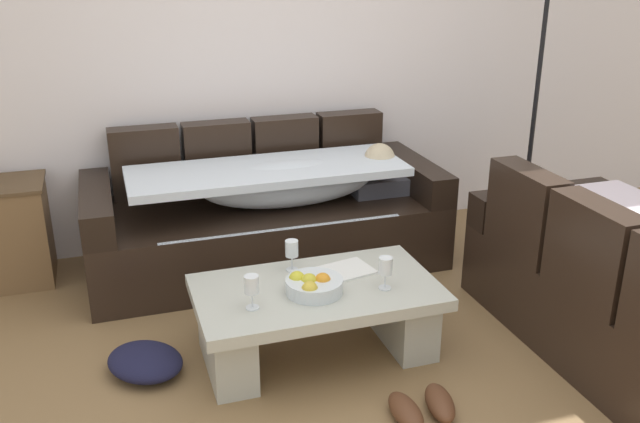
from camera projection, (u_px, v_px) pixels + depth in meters
name	position (u px, v px, depth m)	size (l,w,h in m)	color
ground_plane	(373.00, 404.00, 3.12)	(14.00, 14.00, 0.00)	olive
back_wall	(256.00, 44.00, 4.55)	(9.00, 0.10, 2.70)	white
couch_along_wall	(270.00, 215.00, 4.42)	(2.23, 0.92, 0.88)	black
coffee_table	(317.00, 312.00, 3.43)	(1.20, 0.68, 0.38)	#B7B8AB
fruit_bowl	(313.00, 285.00, 3.30)	(0.28, 0.28, 0.10)	silver
wine_glass_near_left	(252.00, 286.00, 3.14)	(0.07, 0.07, 0.17)	silver
wine_glass_near_right	(386.00, 267.00, 3.32)	(0.07, 0.07, 0.17)	silver
wine_glass_far_back	(292.00, 250.00, 3.51)	(0.07, 0.07, 0.17)	silver
open_magazine	(345.00, 270.00, 3.54)	(0.28, 0.21, 0.01)	white
floor_lamp	(535.00, 80.00, 4.59)	(0.33, 0.31, 1.95)	black
pair_of_shoes	(423.00, 407.00, 3.03)	(0.32, 0.29, 0.09)	#59331E
crumpled_garment	(145.00, 362.00, 3.33)	(0.40, 0.32, 0.12)	#191933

